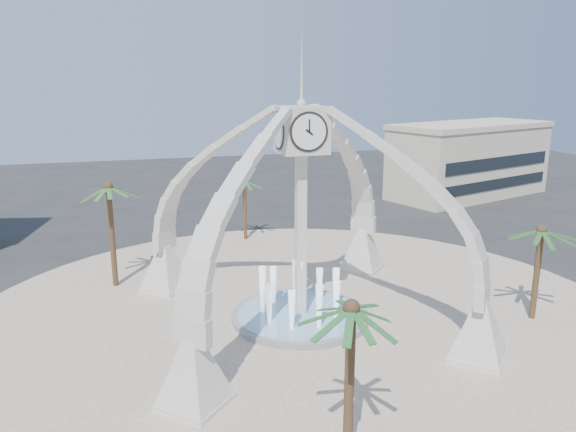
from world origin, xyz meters
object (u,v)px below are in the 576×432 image
object	(u,v)px
palm_east	(541,231)
palm_south	(351,310)
palm_west	(108,189)
clock_tower	(301,212)
fountain	(300,315)
palm_north	(245,182)

from	to	relation	value
palm_east	palm_south	bearing A→B (deg)	-151.58
palm_east	palm_west	world-z (taller)	palm_west
clock_tower	fountain	size ratio (longest dim) A/B	2.24
palm_north	palm_west	bearing A→B (deg)	-142.13
fountain	clock_tower	bearing A→B (deg)	-90.00
palm_south	palm_west	bearing A→B (deg)	111.98
palm_north	palm_south	bearing A→B (deg)	-94.96
palm_north	palm_south	distance (m)	29.27
clock_tower	palm_south	world-z (taller)	clock_tower
clock_tower	fountain	xyz separation A→B (m)	(0.00, 0.00, -6.20)
palm_east	palm_south	distance (m)	17.15
palm_south	clock_tower	bearing A→B (deg)	80.54
palm_east	fountain	bearing A→B (deg)	163.85
palm_east	palm_west	bearing A→B (deg)	151.86
clock_tower	palm_east	size ratio (longest dim) A/B	2.93
palm_west	palm_south	bearing A→B (deg)	-68.02
clock_tower	palm_north	size ratio (longest dim) A/B	3.10
fountain	palm_north	bearing A→B (deg)	88.20
clock_tower	palm_east	distance (m)	13.67
clock_tower	palm_west	size ratio (longest dim) A/B	2.36
fountain	palm_east	distance (m)	14.52
palm_west	palm_north	size ratio (longest dim) A/B	1.31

